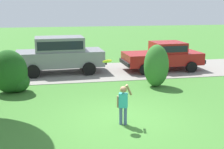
{
  "coord_description": "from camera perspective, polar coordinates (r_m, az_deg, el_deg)",
  "views": [
    {
      "loc": [
        -1.97,
        -8.73,
        3.59
      ],
      "look_at": [
        -0.03,
        1.58,
        1.1
      ],
      "focal_mm": 47.78,
      "sensor_mm": 36.0,
      "label": 1
    }
  ],
  "objects": [
    {
      "name": "ground_plane",
      "position": [
        9.64,
        1.94,
        -8.51
      ],
      "size": [
        80.0,
        80.0,
        0.0
      ],
      "primitive_type": "plane",
      "color": "#3D752D"
    },
    {
      "name": "driveway_strip",
      "position": [
        16.16,
        -3.38,
        0.54
      ],
      "size": [
        28.0,
        4.4,
        0.02
      ],
      "primitive_type": "cube",
      "color": "gray",
      "rests_on": "ground"
    },
    {
      "name": "shrub_near_tree",
      "position": [
        12.92,
        -18.81,
        0.17
      ],
      "size": [
        1.55,
        1.2,
        1.78
      ],
      "color": "#1E511C",
      "rests_on": "ground"
    },
    {
      "name": "shrub_centre_left",
      "position": [
        13.25,
        8.48,
        1.66
      ],
      "size": [
        1.1,
        0.98,
        1.88
      ],
      "color": "#33702B",
      "rests_on": "ground"
    },
    {
      "name": "parked_sedan",
      "position": [
        16.67,
        9.87,
        3.7
      ],
      "size": [
        4.47,
        2.24,
        1.56
      ],
      "color": "maroon",
      "rests_on": "ground"
    },
    {
      "name": "parked_suv",
      "position": [
        15.94,
        -9.96,
        4.09
      ],
      "size": [
        4.78,
        2.27,
        1.92
      ],
      "color": "gray",
      "rests_on": "ground"
    },
    {
      "name": "child_thrower",
      "position": [
        9.0,
        2.17,
        -5.28
      ],
      "size": [
        0.48,
        0.24,
        1.29
      ],
      "color": "#4C608C",
      "rests_on": "ground"
    },
    {
      "name": "frisbee",
      "position": [
        8.8,
        -0.92,
        2.58
      ],
      "size": [
        0.29,
        0.27,
        0.15
      ],
      "color": "yellow"
    }
  ]
}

